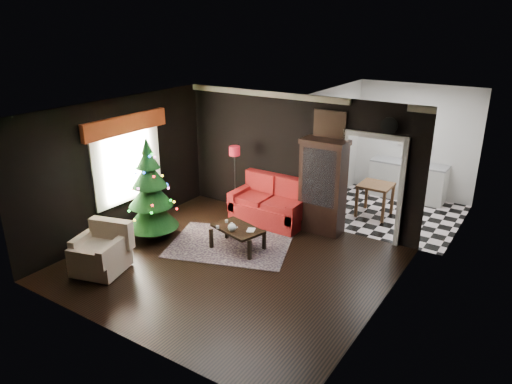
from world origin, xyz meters
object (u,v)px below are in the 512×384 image
Objects in this scene: loveseat at (269,201)px; wall_clock at (389,126)px; curio_cabinet at (323,189)px; armchair at (99,248)px; kitchen_table at (375,200)px; floor_lamp at (235,180)px; coffee_table at (238,238)px; christmas_tree at (150,190)px; teapot at (232,227)px.

loveseat is 3.04m from wall_clock.
armchair is (-2.52, -3.70, -0.49)m from curio_cabinet.
curio_cabinet is 2.53× the size of kitchen_table.
floor_lamp is 3.52m from armchair.
loveseat is at bearing -137.49° from kitchen_table.
kitchen_table is (3.17, 5.13, -0.09)m from armchair.
coffee_table is at bearing -53.24° from floor_lamp.
armchair is at bearing -133.78° from wall_clock.
christmas_tree is at bearing -133.12° from kitchen_table.
armchair reaches higher than coffee_table.
wall_clock is at bearing 42.72° from teapot.
christmas_tree is 2.68× the size of kitchen_table.
floor_lamp is 0.77× the size of christmas_tree.
christmas_tree is at bearing -168.93° from teapot.
loveseat is at bearing -170.34° from wall_clock.
coffee_table is (1.74, 0.53, -0.82)m from christmas_tree.
christmas_tree is at bearing -162.93° from coffee_table.
coffee_table is at bearing -83.86° from loveseat.
wall_clock is at bearing 7.25° from floor_lamp.
wall_clock is at bearing 30.55° from armchair.
kitchen_table reaches higher than coffee_table.
floor_lamp is 1.58× the size of coffee_table.
christmas_tree reaches higher than armchair.
kitchen_table is at bearing 31.61° from floor_lamp.
teapot is 0.24× the size of kitchen_table.
teapot is at bearing 11.07° from christmas_tree.
christmas_tree is 4.78m from wall_clock.
floor_lamp is (-2.05, -0.23, -0.12)m from curio_cabinet.
armchair reaches higher than kitchen_table.
armchair is 4.77× the size of teapot.
loveseat reaches higher than kitchen_table.
wall_clock is (3.93, 2.36, 1.33)m from christmas_tree.
curio_cabinet is 1.88m from wall_clock.
christmas_tree is at bearing -149.00° from wall_clock.
curio_cabinet reaches higher than floor_lamp.
floor_lamp reaches higher than coffee_table.
kitchen_table is (-0.55, 1.25, -2.00)m from wall_clock.
armchair reaches higher than teapot.
armchair is at bearing -121.70° from kitchen_table.
loveseat is at bearing 95.66° from teapot.
armchair is at bearing -81.93° from christmas_tree.
floor_lamp is at bearing -173.50° from curio_cabinet.
kitchen_table is at bearing 65.56° from curio_cabinet.
teapot is (0.01, -0.19, 0.31)m from coffee_table.
christmas_tree reaches higher than loveseat.
teapot is (0.16, -1.62, 0.04)m from loveseat.
coffee_table is at bearing 37.75° from armchair.
christmas_tree reaches higher than floor_lamp.
loveseat is 1.25m from curio_cabinet.
armchair is (-1.37, -3.48, -0.04)m from loveseat.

